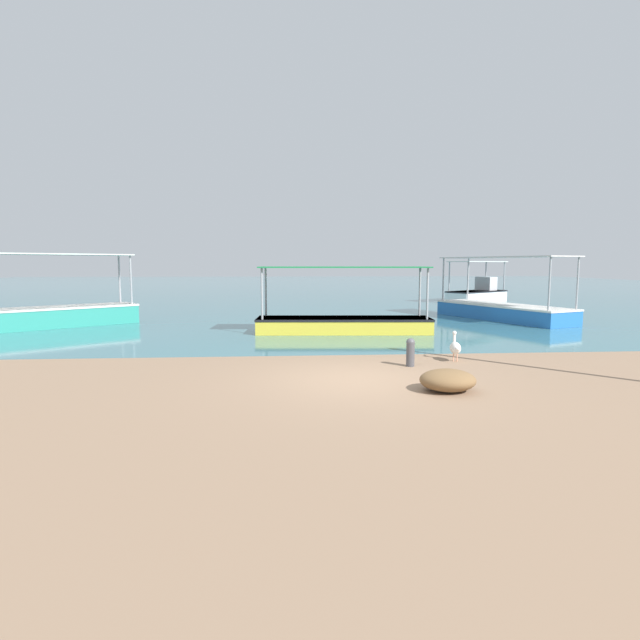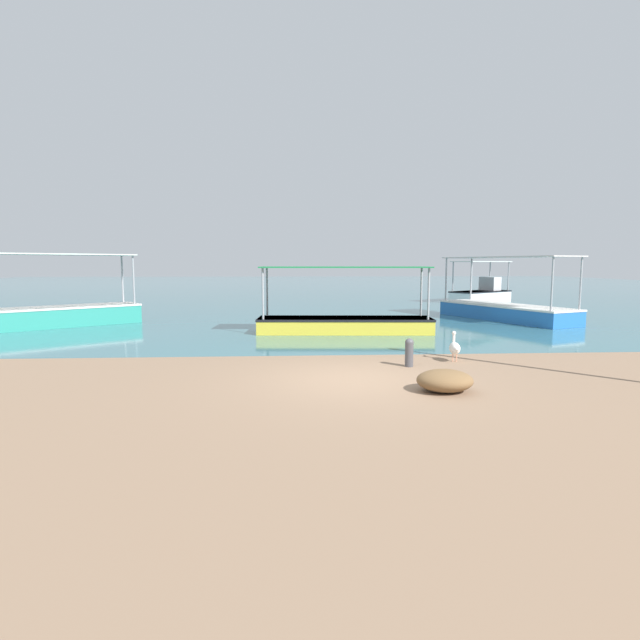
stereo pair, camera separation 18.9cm
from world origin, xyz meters
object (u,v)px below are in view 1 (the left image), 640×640
at_px(fishing_boat_far_left, 502,308).
at_px(fishing_boat_center, 344,320).
at_px(fishing_boat_far_right, 61,312).
at_px(fishing_boat_outer, 478,293).
at_px(pelican, 455,347).
at_px(glass_bottle, 454,376).
at_px(net_pile, 448,380).
at_px(mooring_bollard, 410,351).

bearing_deg(fishing_boat_far_left, fishing_boat_center, -153.56).
bearing_deg(fishing_boat_far_right, fishing_boat_center, -13.21).
height_order(fishing_boat_outer, fishing_boat_center, fishing_boat_outer).
distance_m(fishing_boat_far_left, fishing_boat_far_right, 19.50).
distance_m(pelican, glass_bottle, 2.40).
height_order(fishing_boat_far_left, net_pile, fishing_boat_far_left).
bearing_deg(fishing_boat_outer, fishing_boat_far_right, -152.36).
relative_size(fishing_boat_far_left, pelican, 8.97).
bearing_deg(fishing_boat_center, fishing_boat_outer, 52.88).
bearing_deg(fishing_boat_center, net_pile, -82.96).
xyz_separation_m(fishing_boat_outer, mooring_bollard, (-9.99, -20.80, -0.26)).
distance_m(fishing_boat_far_left, glass_bottle, 13.57).
height_order(fishing_boat_outer, mooring_bollard, fishing_boat_outer).
bearing_deg(fishing_boat_far_left, net_pile, -118.19).
bearing_deg(glass_bottle, fishing_boat_far_left, 61.75).
relative_size(fishing_boat_far_right, mooring_bollard, 7.92).
bearing_deg(net_pile, pelican, 68.23).
relative_size(fishing_boat_far_left, fishing_boat_center, 1.09).
relative_size(fishing_boat_outer, pelican, 6.02).
relative_size(fishing_boat_far_left, glass_bottle, 26.77).
xyz_separation_m(fishing_boat_far_left, mooring_bollard, (-7.00, -10.29, -0.16)).
relative_size(fishing_boat_center, net_pile, 5.75).
bearing_deg(mooring_bollard, fishing_boat_far_left, 55.79).
bearing_deg(fishing_boat_outer, net_pile, -112.92).
relative_size(pelican, mooring_bollard, 1.11).
relative_size(fishing_boat_center, mooring_bollard, 9.15).
height_order(fishing_boat_far_left, fishing_boat_outer, fishing_boat_far_left).
bearing_deg(mooring_bollard, fishing_boat_center, 98.55).
distance_m(fishing_boat_outer, fishing_boat_center, 18.14).
distance_m(fishing_boat_far_left, fishing_boat_outer, 10.93).
distance_m(fishing_boat_center, pelican, 6.20).
xyz_separation_m(pelican, net_pile, (-1.24, -3.10, -0.15)).
bearing_deg(glass_bottle, fishing_boat_outer, 67.25).
relative_size(fishing_boat_far_left, fishing_boat_outer, 1.49).
relative_size(fishing_boat_outer, mooring_bollard, 6.68).
relative_size(pelican, glass_bottle, 2.98).
distance_m(fishing_boat_far_right, net_pile, 17.09).
xyz_separation_m(fishing_boat_outer, pelican, (-8.62, -20.20, -0.27)).
bearing_deg(pelican, fishing_boat_center, 112.06).
xyz_separation_m(fishing_boat_far_right, mooring_bollard, (12.47, -9.04, -0.21)).
relative_size(fishing_boat_far_right, net_pile, 4.98).
relative_size(fishing_boat_far_right, glass_bottle, 21.32).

